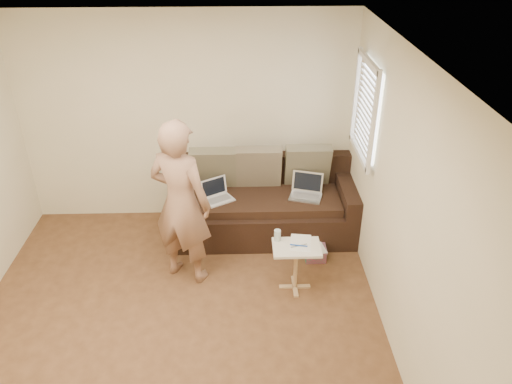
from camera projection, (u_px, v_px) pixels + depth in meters
floor at (176, 339)px, 4.71m from camera, size 4.50×4.50×0.00m
ceiling at (145, 65)px, 3.41m from camera, size 4.50×4.50×0.00m
wall_back at (187, 120)px, 6.01m from camera, size 4.00×0.00×4.00m
wall_right at (407, 220)px, 4.11m from camera, size 0.00×4.50×4.50m
window_blinds at (366, 109)px, 5.21m from camera, size 0.12×0.88×1.08m
sofa at (263, 202)px, 6.06m from camera, size 2.20×0.95×0.85m
pillow_left at (213, 168)px, 6.04m from camera, size 0.55×0.29×0.57m
pillow_mid at (259, 167)px, 6.06m from camera, size 0.55×0.27×0.57m
pillow_right at (308, 165)px, 6.10m from camera, size 0.55×0.28×0.57m
laptop_silver at (305, 198)px, 5.96m from camera, size 0.43×0.36×0.25m
laptop_white at (219, 200)px, 5.90m from camera, size 0.41×0.38×0.24m
person at (181, 203)px, 5.08m from camera, size 0.80×0.69×1.83m
side_table at (296, 267)px, 5.21m from camera, size 0.49×0.34×0.54m
drinking_glass at (277, 235)px, 5.14m from camera, size 0.07×0.07×0.12m
scissors at (299, 246)px, 5.07m from camera, size 0.19×0.11×0.02m
paper_on_table at (301, 243)px, 5.13m from camera, size 0.25×0.33×0.00m
striped_box at (315, 252)px, 5.75m from camera, size 0.25×0.25×0.16m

